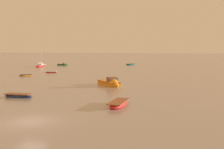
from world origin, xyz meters
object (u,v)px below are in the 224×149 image
at_px(rowboat_moored_2, 131,64).
at_px(rowboat_moored_6, 26,75).
at_px(motorboat_moored_1, 111,84).
at_px(sailboat_moored_0, 41,66).
at_px(motorboat_moored_2, 64,65).
at_px(rowboat_moored_4, 51,72).
at_px(rowboat_moored_5, 119,104).
at_px(rowboat_moored_8, 19,96).

bearing_deg(rowboat_moored_2, rowboat_moored_6, -155.62).
bearing_deg(rowboat_moored_6, motorboat_moored_1, -66.67).
relative_size(sailboat_moored_0, motorboat_moored_2, 1.63).
height_order(rowboat_moored_2, motorboat_moored_2, motorboat_moored_2).
bearing_deg(rowboat_moored_6, sailboat_moored_0, 72.76).
xyz_separation_m(rowboat_moored_4, motorboat_moored_1, (23.74, -19.46, 0.22)).
height_order(rowboat_moored_4, motorboat_moored_1, motorboat_moored_1).
distance_m(rowboat_moored_4, rowboat_moored_5, 45.66).
bearing_deg(motorboat_moored_2, motorboat_moored_1, -54.55).
height_order(rowboat_moored_4, rowboat_moored_6, rowboat_moored_6).
bearing_deg(rowboat_moored_6, rowboat_moored_8, -100.24).
relative_size(sailboat_moored_0, rowboat_moored_8, 1.76).
bearing_deg(motorboat_moored_1, rowboat_moored_4, -174.08).
xyz_separation_m(sailboat_moored_0, rowboat_moored_4, (16.42, -19.99, -0.18)).
relative_size(rowboat_moored_4, motorboat_moored_2, 0.73).
height_order(rowboat_moored_4, rowboat_moored_8, rowboat_moored_8).
bearing_deg(rowboat_moored_6, rowboat_moored_4, 38.11).
relative_size(motorboat_moored_1, rowboat_moored_5, 1.25).
height_order(rowboat_moored_5, rowboat_moored_6, rowboat_moored_5).
relative_size(rowboat_moored_2, motorboat_moored_2, 0.98).
relative_size(rowboat_moored_4, rowboat_moored_6, 1.07).
distance_m(sailboat_moored_0, motorboat_moored_1, 56.30).
xyz_separation_m(rowboat_moored_6, rowboat_moored_8, (16.67, -24.35, 0.04)).
height_order(motorboat_moored_1, motorboat_moored_2, motorboat_moored_1).
bearing_deg(rowboat_moored_2, rowboat_moored_8, -138.49).
distance_m(rowboat_moored_6, rowboat_moored_8, 29.51).
distance_m(sailboat_moored_0, motorboat_moored_2, 10.83).
bearing_deg(motorboat_moored_2, rowboat_moored_6, -74.66).
distance_m(rowboat_moored_2, rowboat_moored_5, 78.14).
relative_size(sailboat_moored_0, rowboat_moored_2, 1.66).
bearing_deg(motorboat_moored_1, rowboat_moored_8, -74.81).
bearing_deg(rowboat_moored_8, motorboat_moored_2, -70.67).
distance_m(sailboat_moored_0, rowboat_moored_8, 62.48).
bearing_deg(sailboat_moored_0, rowboat_moored_4, -150.45).
xyz_separation_m(sailboat_moored_0, rowboat_moored_2, (28.07, 21.36, -0.12)).
bearing_deg(sailboat_moored_0, motorboat_moored_2, -30.38).
relative_size(rowboat_moored_2, rowboat_moored_5, 0.93).
bearing_deg(rowboat_moored_8, motorboat_moored_1, -124.49).
bearing_deg(rowboat_moored_2, rowboat_moored_4, -157.14).
bearing_deg(rowboat_moored_4, sailboat_moored_0, -68.20).
bearing_deg(motorboat_moored_1, rowboat_moored_5, -23.30).
xyz_separation_m(rowboat_moored_2, rowboat_moored_6, (-12.84, -50.73, -0.05)).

